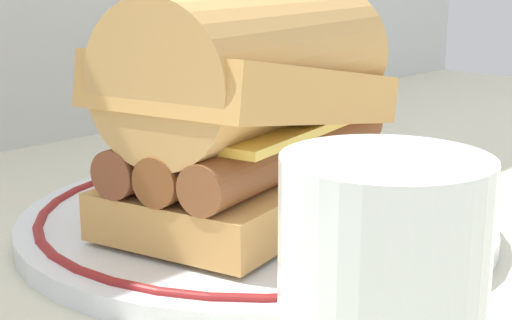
% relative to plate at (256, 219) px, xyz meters
% --- Properties ---
extents(ground_plane, '(1.50, 1.50, 0.00)m').
position_rel_plate_xyz_m(ground_plane, '(0.01, -0.04, -0.01)').
color(ground_plane, beige).
extents(plate, '(0.29, 0.29, 0.01)m').
position_rel_plate_xyz_m(plate, '(0.00, 0.00, 0.00)').
color(plate, white).
rests_on(plate, ground_plane).
extents(sausage_sandwich, '(0.21, 0.14, 0.13)m').
position_rel_plate_xyz_m(sausage_sandwich, '(0.00, 0.00, 0.07)').
color(sausage_sandwich, tan).
rests_on(sausage_sandwich, plate).
extents(drinking_glass, '(0.07, 0.07, 0.10)m').
position_rel_plate_xyz_m(drinking_glass, '(-0.13, -0.17, 0.03)').
color(drinking_glass, silver).
rests_on(drinking_glass, ground_plane).
extents(salt_shaker, '(0.03, 0.03, 0.08)m').
position_rel_plate_xyz_m(salt_shaker, '(0.17, 0.22, 0.03)').
color(salt_shaker, white).
rests_on(salt_shaker, ground_plane).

